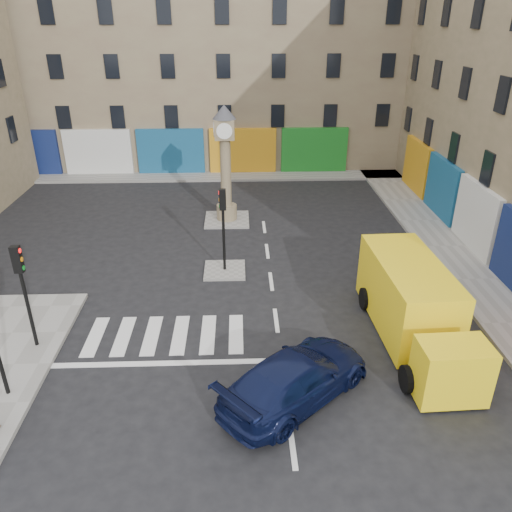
{
  "coord_description": "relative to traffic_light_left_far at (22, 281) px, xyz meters",
  "views": [
    {
      "loc": [
        -1.31,
        -11.62,
        10.37
      ],
      "look_at": [
        -0.7,
        5.43,
        2.0
      ],
      "focal_mm": 35.0,
      "sensor_mm": 36.0,
      "label": 1
    }
  ],
  "objects": [
    {
      "name": "ground",
      "position": [
        8.3,
        -2.6,
        -2.62
      ],
      "size": [
        120.0,
        120.0,
        0.0
      ],
      "primitive_type": "plane",
      "color": "black",
      "rests_on": "ground"
    },
    {
      "name": "sidewalk_right",
      "position": [
        17.0,
        7.4,
        -2.55
      ],
      "size": [
        2.6,
        30.0,
        0.15
      ],
      "primitive_type": "cube",
      "color": "gray",
      "rests_on": "ground"
    },
    {
      "name": "sidewalk_far",
      "position": [
        4.3,
        19.6,
        -2.55
      ],
      "size": [
        32.0,
        2.4,
        0.15
      ],
      "primitive_type": "cube",
      "color": "gray",
      "rests_on": "ground"
    },
    {
      "name": "island_near",
      "position": [
        6.3,
        5.4,
        -2.56
      ],
      "size": [
        1.8,
        1.8,
        0.12
      ],
      "primitive_type": "cube",
      "color": "gray",
      "rests_on": "ground"
    },
    {
      "name": "island_far",
      "position": [
        6.3,
        11.4,
        -2.56
      ],
      "size": [
        2.4,
        2.4,
        0.12
      ],
      "primitive_type": "cube",
      "color": "gray",
      "rests_on": "ground"
    },
    {
      "name": "building_far",
      "position": [
        4.3,
        25.4,
        5.88
      ],
      "size": [
        32.0,
        10.0,
        17.0
      ],
      "primitive_type": "cube",
      "color": "#857858",
      "rests_on": "ground"
    },
    {
      "name": "traffic_light_left_far",
      "position": [
        0.0,
        0.0,
        0.0
      ],
      "size": [
        0.28,
        0.22,
        3.7
      ],
      "color": "black",
      "rests_on": "sidewalk_left"
    },
    {
      "name": "traffic_light_island",
      "position": [
        6.3,
        5.4,
        -0.03
      ],
      "size": [
        0.28,
        0.22,
        3.7
      ],
      "color": "black",
      "rests_on": "island_near"
    },
    {
      "name": "clock_pillar",
      "position": [
        6.3,
        11.4,
        0.93
      ],
      "size": [
        1.2,
        1.2,
        6.1
      ],
      "color": "#8D795C",
      "rests_on": "island_far"
    },
    {
      "name": "navy_sedan",
      "position": [
        8.58,
        -2.74,
        -1.87
      ],
      "size": [
        5.26,
        5.01,
        1.5
      ],
      "primitive_type": "imported",
      "rotation": [
        0.0,
        0.0,
        2.3
      ],
      "color": "black",
      "rests_on": "ground"
    },
    {
      "name": "yellow_van",
      "position": [
        12.93,
        0.2,
        -1.35
      ],
      "size": [
        2.62,
        7.13,
        2.56
      ],
      "rotation": [
        0.0,
        0.0,
        0.04
      ],
      "color": "yellow",
      "rests_on": "ground"
    }
  ]
}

